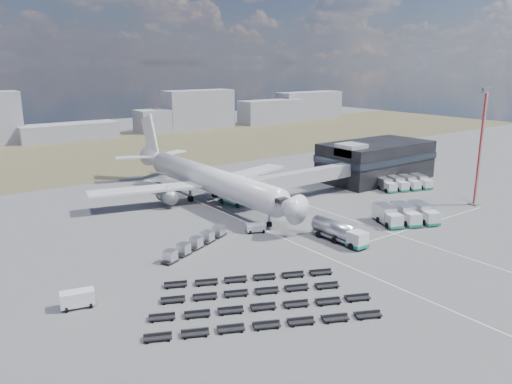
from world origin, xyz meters
TOP-DOWN VIEW (x-y plane):
  - ground at (0.00, 0.00)m, footprint 420.00×420.00m
  - grass_strip at (0.00, 110.00)m, footprint 420.00×90.00m
  - lane_markings at (9.77, 3.00)m, footprint 47.12×110.00m
  - terminal at (47.77, 23.96)m, footprint 30.40×16.40m
  - jet_bridge at (15.90, 20.42)m, footprint 30.30×3.80m
  - airliner at (0.00, 32.38)m, footprint 51.59×64.53m
  - skyline at (-11.34, 146.88)m, footprint 308.31×22.41m
  - fuel_tanker at (4.77, -4.79)m, footprint 3.09×11.29m
  - pushback_tug at (-4.00, 8.00)m, footprint 4.02×3.27m
  - utility_van at (-39.87, -2.09)m, footprint 4.53×2.83m
  - catering_truck at (3.17, 26.24)m, footprint 3.99×7.01m
  - service_trucks_near at (23.09, -4.97)m, footprint 12.88×11.53m
  - service_trucks_far at (45.25, 12.57)m, footprint 14.23×10.63m
  - uld_row at (-17.13, 7.12)m, footprint 15.91×8.50m
  - baggage_dollies at (-20.68, -14.62)m, footprint 31.53×25.32m
  - floodlight_mast at (46.03, -5.99)m, footprint 2.44×1.97m

SIDE VIEW (x-z plane):
  - ground at x=0.00m, z-range 0.00..0.00m
  - grass_strip at x=0.00m, z-range 0.00..0.01m
  - lane_markings at x=9.77m, z-range 0.00..0.01m
  - baggage_dollies at x=-20.68m, z-range 0.00..0.77m
  - pushback_tug at x=-4.00m, z-range 0.00..1.56m
  - uld_row at x=-17.13m, z-range 0.18..2.01m
  - utility_van at x=-39.87m, z-range 0.00..2.25m
  - service_trucks_far at x=45.25m, z-range 0.12..2.94m
  - catering_truck at x=3.17m, z-range 0.04..3.06m
  - service_trucks_near at x=23.09m, z-range 0.14..3.36m
  - fuel_tanker at x=4.77m, z-range 0.00..3.63m
  - jet_bridge at x=15.90m, z-range 1.53..8.58m
  - terminal at x=47.77m, z-range -0.25..10.75m
  - airliner at x=0.00m, z-range -3.52..14.10m
  - skyline at x=-11.34m, z-range -3.57..21.51m
  - floodlight_mast at x=46.03m, z-range 0.03..25.56m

